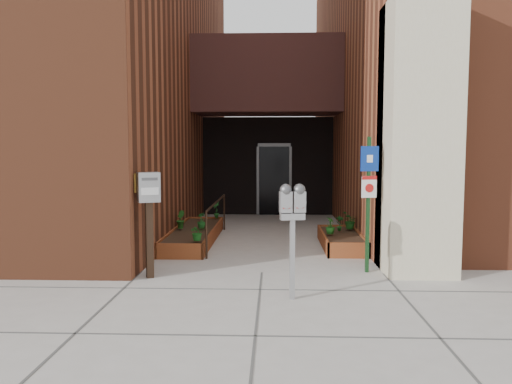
# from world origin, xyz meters

# --- Properties ---
(ground) EXTENTS (80.00, 80.00, 0.00)m
(ground) POSITION_xyz_m (0.00, 0.00, 0.00)
(ground) COLOR #9E9991
(ground) RESTS_ON ground
(architecture) EXTENTS (20.00, 14.60, 10.00)m
(architecture) POSITION_xyz_m (-0.18, 6.89, 4.98)
(architecture) COLOR brown
(architecture) RESTS_ON ground
(planter_left) EXTENTS (0.90, 3.60, 0.30)m
(planter_left) POSITION_xyz_m (-1.55, 2.70, 0.13)
(planter_left) COLOR maroon
(planter_left) RESTS_ON ground
(planter_right) EXTENTS (0.80, 2.20, 0.30)m
(planter_right) POSITION_xyz_m (1.60, 2.20, 0.13)
(planter_right) COLOR maroon
(planter_right) RESTS_ON ground
(handrail) EXTENTS (0.04, 3.34, 0.90)m
(handrail) POSITION_xyz_m (-1.05, 2.65, 0.75)
(handrail) COLOR black
(handrail) RESTS_ON ground
(parking_meter) EXTENTS (0.36, 0.20, 1.58)m
(parking_meter) POSITION_xyz_m (0.45, -1.43, 1.22)
(parking_meter) COLOR #9D9D9F
(parking_meter) RESTS_ON ground
(sign_post) EXTENTS (0.30, 0.10, 2.23)m
(sign_post) POSITION_xyz_m (1.75, 0.09, 1.37)
(sign_post) COLOR #153A1A
(sign_post) RESTS_ON ground
(payment_dropbox) EXTENTS (0.40, 0.36, 1.67)m
(payment_dropbox) POSITION_xyz_m (-1.76, -0.38, 1.21)
(payment_dropbox) COLOR black
(payment_dropbox) RESTS_ON ground
(shrub_left_a) EXTENTS (0.41, 0.41, 0.33)m
(shrub_left_a) POSITION_xyz_m (-1.25, 1.22, 0.46)
(shrub_left_a) COLOR #1B601C
(shrub_left_a) RESTS_ON planter_left
(shrub_left_b) EXTENTS (0.28, 0.28, 0.39)m
(shrub_left_b) POSITION_xyz_m (-1.85, 2.66, 0.49)
(shrub_left_b) COLOR #1E5919
(shrub_left_b) RESTS_ON planter_left
(shrub_left_c) EXTENTS (0.27, 0.27, 0.34)m
(shrub_left_c) POSITION_xyz_m (-1.39, 2.68, 0.47)
(shrub_left_c) COLOR #18551D
(shrub_left_c) RESTS_ON planter_left
(shrub_left_d) EXTENTS (0.29, 0.29, 0.41)m
(shrub_left_d) POSITION_xyz_m (-1.25, 4.30, 0.50)
(shrub_left_d) COLOR #18541B
(shrub_left_d) RESTS_ON planter_left
(shrub_right_a) EXTENTS (0.24, 0.24, 0.34)m
(shrub_right_a) POSITION_xyz_m (1.35, 2.04, 0.47)
(shrub_right_a) COLOR #1B5F1B
(shrub_right_a) RESTS_ON planter_right
(shrub_right_b) EXTENTS (0.22, 0.22, 0.33)m
(shrub_right_b) POSITION_xyz_m (1.60, 2.45, 0.46)
(shrub_right_b) COLOR #19591E
(shrub_right_b) RESTS_ON planter_right
(shrub_right_c) EXTENTS (0.44, 0.44, 0.37)m
(shrub_right_c) POSITION_xyz_m (1.85, 2.68, 0.49)
(shrub_right_c) COLOR #175319
(shrub_right_c) RESTS_ON planter_right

